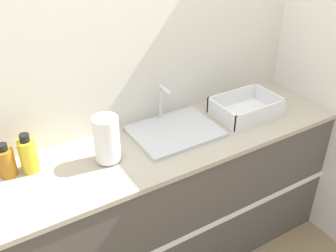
{
  "coord_description": "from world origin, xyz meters",
  "views": [
    {
      "loc": [
        -0.87,
        -1.29,
        2.16
      ],
      "look_at": [
        0.07,
        0.25,
        1.05
      ],
      "focal_mm": 42.0,
      "sensor_mm": 36.0,
      "label": 1
    }
  ],
  "objects": [
    {
      "name": "wall_back",
      "position": [
        0.0,
        0.59,
        1.3
      ],
      "size": [
        4.72,
        0.06,
        2.6
      ],
      "color": "beige",
      "rests_on": "ground_plane"
    },
    {
      "name": "wall_right",
      "position": [
        1.19,
        0.28,
        1.3
      ],
      "size": [
        0.06,
        2.56,
        2.6
      ],
      "color": "silver",
      "rests_on": "ground_plane"
    },
    {
      "name": "counter_cabinet",
      "position": [
        0.0,
        0.28,
        0.47
      ],
      "size": [
        2.34,
        0.59,
        0.93
      ],
      "color": "#514C47",
      "rests_on": "ground_plane"
    },
    {
      "name": "sink",
      "position": [
        0.16,
        0.34,
        0.95
      ],
      "size": [
        0.49,
        0.38,
        0.24
      ],
      "color": "silver",
      "rests_on": "counter_cabinet"
    },
    {
      "name": "paper_towel_roll",
      "position": [
        -0.28,
        0.29,
        1.06
      ],
      "size": [
        0.13,
        0.13,
        0.26
      ],
      "color": "#4C4C51",
      "rests_on": "counter_cabinet"
    },
    {
      "name": "dish_rack",
      "position": [
        0.65,
        0.29,
        0.97
      ],
      "size": [
        0.4,
        0.28,
        0.11
      ],
      "color": "white",
      "rests_on": "counter_cabinet"
    },
    {
      "name": "bottle_amber",
      "position": [
        -0.75,
        0.43,
        1.01
      ],
      "size": [
        0.09,
        0.09,
        0.18
      ],
      "color": "#B26B19",
      "rests_on": "counter_cabinet"
    },
    {
      "name": "bottle_yellow",
      "position": [
        -0.64,
        0.42,
        1.03
      ],
      "size": [
        0.09,
        0.09,
        0.21
      ],
      "color": "yellow",
      "rests_on": "counter_cabinet"
    }
  ]
}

